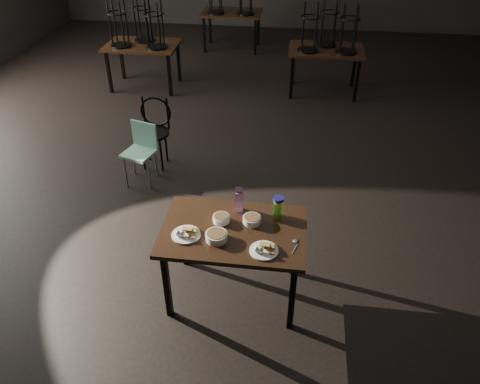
# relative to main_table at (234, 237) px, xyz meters

# --- Properties ---
(main_table) EXTENTS (1.20, 0.80, 0.75)m
(main_table) POSITION_rel_main_table_xyz_m (0.00, 0.00, 0.00)
(main_table) COLOR black
(main_table) RESTS_ON ground
(plate_left) EXTENTS (0.24, 0.24, 0.08)m
(plate_left) POSITION_rel_main_table_xyz_m (-0.38, -0.13, 0.10)
(plate_left) COLOR white
(plate_left) RESTS_ON main_table
(plate_right) EXTENTS (0.23, 0.23, 0.07)m
(plate_right) POSITION_rel_main_table_xyz_m (0.27, -0.23, 0.10)
(plate_right) COLOR white
(plate_right) RESTS_ON main_table
(bowl_near) EXTENTS (0.14, 0.14, 0.06)m
(bowl_near) POSITION_rel_main_table_xyz_m (-0.12, 0.09, 0.11)
(bowl_near) COLOR white
(bowl_near) RESTS_ON main_table
(bowl_far) EXTENTS (0.15, 0.15, 0.06)m
(bowl_far) POSITION_rel_main_table_xyz_m (0.14, 0.11, 0.11)
(bowl_far) COLOR white
(bowl_far) RESTS_ON main_table
(bowl_big) EXTENTS (0.18, 0.18, 0.06)m
(bowl_big) POSITION_rel_main_table_xyz_m (-0.12, -0.14, 0.11)
(bowl_big) COLOR white
(bowl_big) RESTS_ON main_table
(juice_carton) EXTENTS (0.07, 0.07, 0.25)m
(juice_carton) POSITION_rel_main_table_xyz_m (0.01, 0.26, 0.19)
(juice_carton) COLOR #931A86
(juice_carton) RESTS_ON main_table
(water_bottle) EXTENTS (0.10, 0.10, 0.20)m
(water_bottle) POSITION_rel_main_table_xyz_m (0.35, 0.22, 0.18)
(water_bottle) COLOR #7BDC40
(water_bottle) RESTS_ON main_table
(spoon) EXTENTS (0.05, 0.19, 0.01)m
(spoon) POSITION_rel_main_table_xyz_m (0.51, -0.09, 0.08)
(spoon) COLOR silver
(spoon) RESTS_ON main_table
(bentwood_chair) EXTENTS (0.42, 0.42, 0.88)m
(bentwood_chair) POSITION_rel_main_table_xyz_m (-1.31, 2.12, -0.15)
(bentwood_chair) COLOR black
(bentwood_chair) RESTS_ON ground
(school_chair) EXTENTS (0.43, 0.43, 0.74)m
(school_chair) POSITION_rel_main_table_xyz_m (-1.37, 1.72, -0.23)
(school_chair) COLOR #7DC2A7
(school_chair) RESTS_ON ground
(bg_table_left) EXTENTS (1.20, 0.80, 1.48)m
(bg_table_left) POSITION_rel_main_table_xyz_m (-2.20, 4.54, 0.11)
(bg_table_left) COLOR black
(bg_table_left) RESTS_ON ground
(bg_table_right) EXTENTS (1.20, 0.80, 1.48)m
(bg_table_right) POSITION_rel_main_table_xyz_m (0.85, 4.70, 0.11)
(bg_table_right) COLOR black
(bg_table_right) RESTS_ON ground
(bg_table_far) EXTENTS (1.20, 0.80, 1.48)m
(bg_table_far) POSITION_rel_main_table_xyz_m (-1.01, 6.74, 0.08)
(bg_table_far) COLOR black
(bg_table_far) RESTS_ON ground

